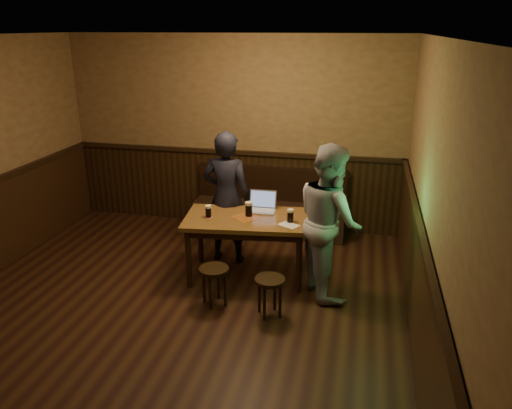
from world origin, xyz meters
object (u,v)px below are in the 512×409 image
object	(u,v)px
bench	(269,212)
stool_right	(270,286)
pub_table	(246,225)
pint_mid	(249,209)
stool_left	(214,275)
pint_right	(290,216)
person_suit	(227,198)
laptop	(262,206)
person_grey	(329,221)
pint_left	(208,211)

from	to	relation	value
bench	stool_right	xyz separation A→B (m)	(0.44, -2.24, 0.03)
pub_table	pint_mid	world-z (taller)	pint_mid
stool_left	pint_right	bearing A→B (deg)	43.63
stool_left	stool_right	xyz separation A→B (m)	(0.63, -0.08, -0.01)
bench	pint_mid	distance (m)	1.50
pint_right	pint_mid	bearing A→B (deg)	171.70
bench	person_suit	size ratio (longest dim) A/B	1.29
stool_left	laptop	world-z (taller)	laptop
person_grey	stool_right	bearing A→B (deg)	114.68
pub_table	pint_mid	bearing A→B (deg)	54.31
stool_left	pint_mid	world-z (taller)	pint_mid
pint_mid	person_suit	xyz separation A→B (m)	(-0.37, 0.37, -0.01)
person_grey	pint_mid	bearing A→B (deg)	53.14
stool_left	pint_left	distance (m)	0.83
laptop	stool_left	bearing A→B (deg)	-109.21
pint_left	pint_mid	bearing A→B (deg)	16.70
bench	pint_left	xyz separation A→B (m)	(-0.43, -1.53, 0.53)
bench	pint_left	world-z (taller)	bench
bench	person_suit	xyz separation A→B (m)	(-0.35, -1.03, 0.54)
stool_right	pint_mid	xyz separation A→B (m)	(-0.42, 0.84, 0.51)
pint_left	laptop	distance (m)	0.68
stool_left	stool_right	size ratio (longest dim) A/B	1.02
stool_right	pint_left	size ratio (longest dim) A/B	2.87
stool_left	laptop	distance (m)	1.14
person_grey	laptop	bearing A→B (deg)	37.77
stool_left	person_grey	xyz separation A→B (m)	(1.17, 0.57, 0.51)
pub_table	laptop	world-z (taller)	laptop
pint_right	person_suit	size ratio (longest dim) A/B	0.09
stool_left	person_grey	size ratio (longest dim) A/B	0.25
stool_left	laptop	xyz separation A→B (m)	(0.32, 0.99, 0.48)
bench	person_grey	xyz separation A→B (m)	(0.98, -1.58, 0.55)
pint_left	stool_right	bearing A→B (deg)	-38.75
laptop	person_grey	xyz separation A→B (m)	(0.85, -0.42, 0.04)
pint_left	laptop	world-z (taller)	laptop
laptop	person_grey	bearing A→B (deg)	-27.45
person_grey	pint_right	bearing A→B (deg)	50.39
stool_left	stool_right	bearing A→B (deg)	-7.51
pub_table	laptop	bearing A→B (deg)	57.23
laptop	pub_table	bearing A→B (deg)	-117.23
bench	pub_table	xyz separation A→B (m)	(-0.00, -1.44, 0.36)
laptop	pint_mid	bearing A→B (deg)	-116.71
bench	stool_right	distance (m)	2.28
stool_right	bench	bearing A→B (deg)	101.21
stool_left	pint_right	distance (m)	1.11
pub_table	pint_left	distance (m)	0.48
laptop	pint_right	bearing A→B (deg)	-39.15
stool_right	laptop	bearing A→B (deg)	106.14
pint_left	pint_mid	xyz separation A→B (m)	(0.45, 0.14, 0.01)
pub_table	pint_right	xyz separation A→B (m)	(0.53, -0.03, 0.18)
pint_mid	pint_right	bearing A→B (deg)	-8.30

